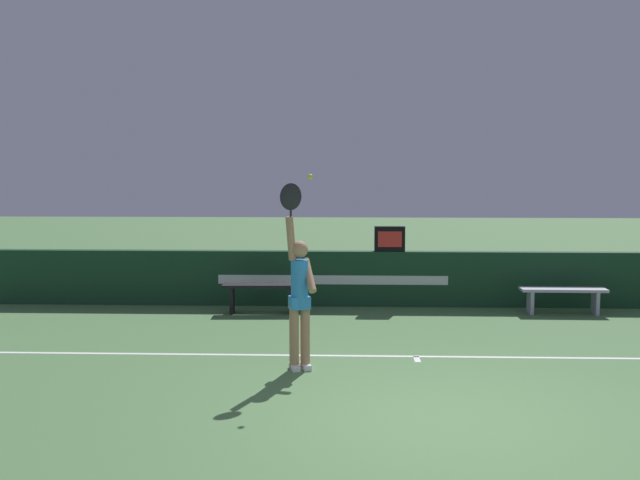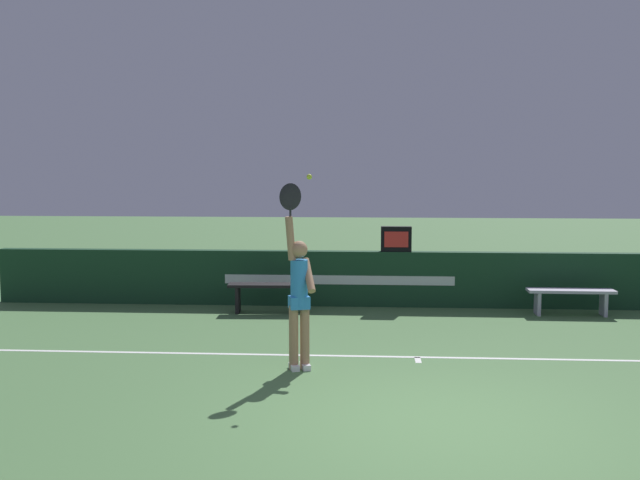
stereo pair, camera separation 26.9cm
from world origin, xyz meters
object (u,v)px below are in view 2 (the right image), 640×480
at_px(tennis_player, 299,293).
at_px(tennis_ball, 309,177).
at_px(speed_display, 396,239).
at_px(courtside_bench_near, 267,291).
at_px(courtside_bench_far, 571,295).

bearing_deg(tennis_player, tennis_ball, -48.67).
xyz_separation_m(speed_display, tennis_ball, (-1.24, -4.57, 1.21)).
relative_size(tennis_ball, courtside_bench_near, 0.05).
distance_m(courtside_bench_near, courtside_bench_far, 5.32).
height_order(speed_display, tennis_player, tennis_player).
xyz_separation_m(tennis_player, courtside_bench_near, (-0.91, 3.64, -0.60)).
xyz_separation_m(tennis_player, courtside_bench_far, (4.41, 3.77, -0.64)).
bearing_deg(courtside_bench_far, tennis_player, -139.49).
relative_size(speed_display, courtside_bench_near, 0.41).
xyz_separation_m(tennis_ball, courtside_bench_far, (4.26, 3.94, -2.12)).
bearing_deg(courtside_bench_far, speed_display, 168.19).
bearing_deg(speed_display, tennis_ball, -105.17).
bearing_deg(speed_display, tennis_player, -107.51).
bearing_deg(speed_display, courtside_bench_near, -161.70).
bearing_deg(tennis_ball, courtside_bench_near, 105.58).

